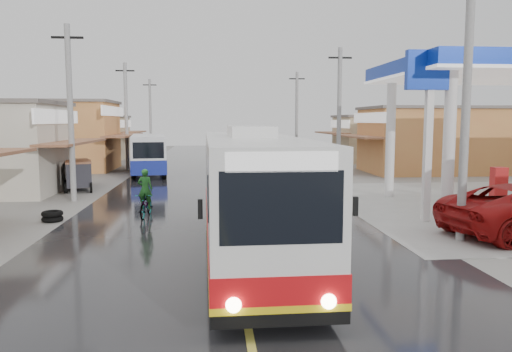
% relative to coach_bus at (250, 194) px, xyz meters
% --- Properties ---
extents(ground, '(120.00, 120.00, 0.00)m').
position_rel_coach_bus_xyz_m(ground, '(-0.42, 0.93, -1.71)').
color(ground, slate).
rests_on(ground, ground).
extents(road, '(12.00, 90.00, 0.02)m').
position_rel_coach_bus_xyz_m(road, '(-0.42, 15.93, -1.70)').
color(road, black).
rests_on(road, ground).
extents(centre_line, '(0.15, 90.00, 0.01)m').
position_rel_coach_bus_xyz_m(centre_line, '(-0.42, 15.93, -1.69)').
color(centre_line, '#D8CC4C').
rests_on(centre_line, road).
extents(shopfronts_left, '(11.00, 44.00, 5.20)m').
position_rel_coach_bus_xyz_m(shopfronts_left, '(-13.42, 18.93, -1.71)').
color(shopfronts_left, tan).
rests_on(shopfronts_left, ground).
extents(shopfronts_right, '(11.00, 44.00, 4.80)m').
position_rel_coach_bus_xyz_m(shopfronts_right, '(14.58, 12.93, -1.71)').
color(shopfronts_right, beige).
rests_on(shopfronts_right, ground).
extents(utility_poles_left, '(1.60, 50.00, 8.00)m').
position_rel_coach_bus_xyz_m(utility_poles_left, '(-7.42, 16.93, -1.71)').
color(utility_poles_left, gray).
rests_on(utility_poles_left, ground).
extents(utility_poles_right, '(1.60, 36.00, 8.00)m').
position_rel_coach_bus_xyz_m(utility_poles_right, '(6.58, 15.93, -1.71)').
color(utility_poles_right, gray).
rests_on(utility_poles_right, ground).
extents(coach_bus, '(2.72, 11.39, 3.54)m').
position_rel_coach_bus_xyz_m(coach_bus, '(0.00, 0.00, 0.00)').
color(coach_bus, silver).
rests_on(coach_bus, road).
extents(second_bus, '(3.18, 8.34, 2.70)m').
position_rel_coach_bus_xyz_m(second_bus, '(-5.36, 21.16, -0.25)').
color(second_bus, silver).
rests_on(second_bus, road).
extents(cyclist, '(0.77, 1.80, 1.89)m').
position_rel_coach_bus_xyz_m(cyclist, '(-3.57, 5.69, -1.09)').
color(cyclist, black).
rests_on(cyclist, ground).
extents(tricycle_near, '(1.85, 2.19, 1.60)m').
position_rel_coach_bus_xyz_m(tricycle_near, '(-8.03, 13.24, -0.80)').
color(tricycle_near, '#26262D').
rests_on(tricycle_near, ground).
extents(tricycle_far, '(1.82, 2.10, 1.50)m').
position_rel_coach_bus_xyz_m(tricycle_far, '(-8.70, 15.65, -0.85)').
color(tricycle_far, '#26262D').
rests_on(tricycle_far, ground).
extents(tyre_stack, '(0.78, 0.78, 0.40)m').
position_rel_coach_bus_xyz_m(tyre_stack, '(-6.92, 5.16, -1.51)').
color(tyre_stack, black).
rests_on(tyre_stack, ground).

